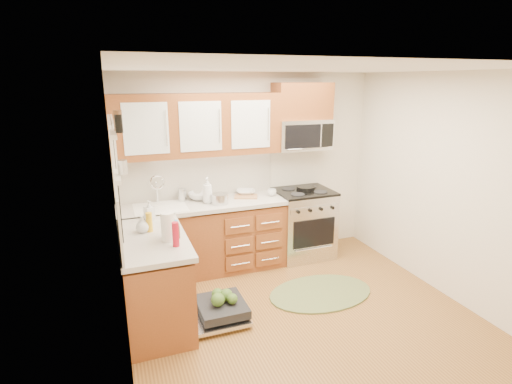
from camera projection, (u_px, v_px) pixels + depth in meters
name	position (u px, v px, depth m)	size (l,w,h in m)	color
floor	(305.00, 318.00, 4.17)	(3.50, 3.50, 0.00)	brown
ceiling	(315.00, 69.00, 3.49)	(3.50, 3.50, 0.00)	white
wall_back	(249.00, 168.00, 5.41)	(3.50, 0.04, 2.50)	silver
wall_front	(455.00, 292.00, 2.25)	(3.50, 0.04, 2.50)	silver
wall_left	(118.00, 227.00, 3.25)	(0.04, 3.50, 2.50)	silver
wall_right	(451.00, 188.00, 4.41)	(0.04, 3.50, 2.50)	silver
base_cabinet_back	(204.00, 240.00, 5.12)	(2.05, 0.60, 0.85)	brown
base_cabinet_left	(155.00, 282.00, 4.04)	(0.60, 1.25, 0.85)	brown
countertop_back	(203.00, 205.00, 4.98)	(2.07, 0.64, 0.05)	beige
countertop_left	(153.00, 239.00, 3.92)	(0.64, 1.27, 0.05)	beige
backsplash_back	(197.00, 175.00, 5.16)	(2.05, 0.02, 0.57)	#B5B0A2
backsplash_left	(118.00, 212.00, 3.74)	(0.02, 1.25, 0.57)	#B5B0A2
upper_cabinets	(197.00, 125.00, 4.84)	(2.05, 0.35, 0.75)	brown
cabinet_over_mw	(302.00, 101.00, 5.24)	(0.76, 0.35, 0.47)	brown
range	(303.00, 223.00, 5.56)	(0.76, 0.64, 0.95)	silver
microwave	(302.00, 134.00, 5.33)	(0.76, 0.38, 0.40)	silver
sink	(161.00, 218.00, 4.82)	(0.62, 0.50, 0.26)	white
dishwasher	(218.00, 311.00, 4.13)	(0.70, 0.60, 0.20)	silver
window	(115.00, 178.00, 3.62)	(0.03, 1.05, 1.05)	white
window_blind	(114.00, 141.00, 3.54)	(0.02, 0.96, 0.40)	white
shelf_upper	(113.00, 134.00, 2.72)	(0.04, 0.40, 0.03)	white
shelf_lower	(117.00, 177.00, 2.80)	(0.04, 0.40, 0.03)	white
rug	(321.00, 293.00, 4.65)	(1.25, 0.81, 0.02)	#627140
skillet	(306.00, 188.00, 5.46)	(0.25, 0.25, 0.05)	black
stock_pot	(220.00, 199.00, 4.92)	(0.21, 0.21, 0.13)	silver
cutting_board	(246.00, 197.00, 5.20)	(0.30, 0.19, 0.02)	#A97E4D
canister	(182.00, 195.00, 5.02)	(0.10, 0.10, 0.16)	silver
paper_towel_roll	(168.00, 227.00, 3.78)	(0.13, 0.13, 0.28)	white
mustard_bottle	(149.00, 222.00, 4.01)	(0.06, 0.06, 0.20)	gold
red_bottle	(176.00, 234.00, 3.65)	(0.06, 0.06, 0.23)	#AB0E21
wooden_box	(173.00, 231.00, 3.87)	(0.13, 0.09, 0.13)	brown
blue_carton	(173.00, 229.00, 3.89)	(0.10, 0.06, 0.16)	#246CAB
bowl_a	(246.00, 192.00, 5.32)	(0.25, 0.25, 0.06)	#999999
bowl_b	(200.00, 196.00, 5.11)	(0.29, 0.29, 0.09)	#999999
cup	(272.00, 193.00, 5.26)	(0.12, 0.12, 0.09)	#999999
soap_bottle_a	(207.00, 190.00, 4.93)	(0.13, 0.13, 0.33)	#999999
soap_bottle_b	(149.00, 210.00, 4.37)	(0.09, 0.10, 0.21)	#999999
soap_bottle_c	(142.00, 224.00, 4.00)	(0.13, 0.13, 0.17)	#999999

